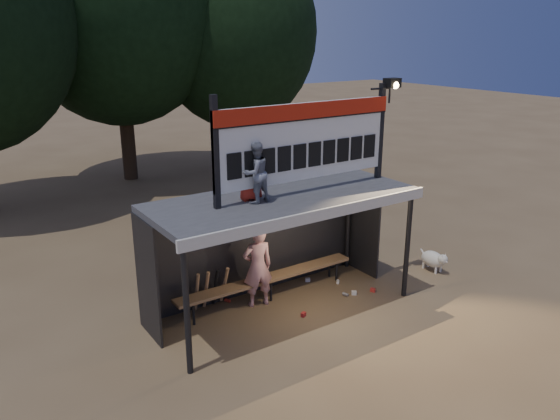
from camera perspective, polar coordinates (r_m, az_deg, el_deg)
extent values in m
plane|color=brown|center=(10.85, 0.31, -10.32)|extent=(80.00, 80.00, 0.00)
imported|color=silver|center=(10.67, -2.36, -5.93)|extent=(0.67, 0.50, 1.64)
imported|color=slate|center=(9.43, -2.56, 3.90)|extent=(0.57, 0.48, 1.07)
imported|color=maroon|center=(9.58, -3.15, 4.27)|extent=(0.59, 0.43, 1.12)
cube|color=#39393B|center=(9.98, 0.33, 1.18)|extent=(5.00, 2.00, 0.12)
cube|color=silver|center=(9.20, 3.91, -0.59)|extent=(5.10, 0.06, 0.20)
cylinder|color=black|center=(8.61, -9.72, -10.33)|extent=(0.10, 0.10, 2.20)
cylinder|color=black|center=(11.22, 13.17, -3.65)|extent=(0.10, 0.10, 2.20)
cylinder|color=black|center=(10.13, -14.00, -6.13)|extent=(0.10, 0.10, 2.20)
cylinder|color=black|center=(12.42, 7.15, -1.16)|extent=(0.10, 0.10, 2.20)
cube|color=black|center=(11.15, -2.58, -3.30)|extent=(5.00, 0.04, 2.20)
cube|color=black|center=(9.75, -13.72, -7.08)|extent=(0.04, 1.00, 2.20)
cube|color=black|center=(12.20, 8.73, -1.59)|extent=(0.04, 1.00, 2.20)
cylinder|color=black|center=(10.82, -2.66, 1.89)|extent=(5.00, 0.06, 0.06)
cube|color=black|center=(9.06, -6.77, 5.91)|extent=(0.10, 0.10, 1.90)
cube|color=black|center=(11.21, 10.42, 8.06)|extent=(0.10, 0.10, 1.90)
cube|color=silver|center=(10.02, 2.72, 7.18)|extent=(3.80, 0.08, 1.40)
cube|color=#AA1C0C|center=(9.89, 2.95, 10.32)|extent=(3.80, 0.04, 0.28)
cube|color=black|center=(9.91, 2.95, 9.46)|extent=(3.80, 0.02, 0.03)
cube|color=black|center=(9.21, -4.80, 4.59)|extent=(0.27, 0.03, 0.45)
cube|color=black|center=(9.38, -2.98, 4.87)|extent=(0.27, 0.03, 0.45)
cube|color=black|center=(9.56, -1.23, 5.13)|extent=(0.27, 0.03, 0.45)
cube|color=black|center=(9.74, 0.46, 5.38)|extent=(0.27, 0.03, 0.45)
cube|color=black|center=(9.93, 2.08, 5.62)|extent=(0.27, 0.03, 0.45)
cube|color=black|center=(10.13, 3.65, 5.84)|extent=(0.27, 0.03, 0.45)
cube|color=black|center=(10.34, 5.15, 6.05)|extent=(0.27, 0.03, 0.45)
cube|color=black|center=(10.55, 6.60, 6.25)|extent=(0.27, 0.03, 0.45)
cube|color=black|center=(10.77, 7.99, 6.44)|extent=(0.27, 0.03, 0.45)
cube|color=black|center=(11.00, 9.32, 6.61)|extent=(0.27, 0.03, 0.45)
cylinder|color=black|center=(11.06, 10.48, 12.38)|extent=(0.50, 0.04, 0.04)
cylinder|color=black|center=(11.25, 11.37, 11.65)|extent=(0.04, 0.04, 0.30)
cube|color=black|center=(11.19, 11.64, 12.89)|extent=(0.30, 0.22, 0.18)
sphere|color=#FFD88C|center=(11.13, 11.96, 12.64)|extent=(0.14, 0.14, 0.14)
cube|color=olive|center=(11.06, -1.30, -7.14)|extent=(4.00, 0.35, 0.06)
cylinder|color=black|center=(10.34, -9.01, -10.66)|extent=(0.05, 0.05, 0.45)
cylinder|color=black|center=(10.54, -9.58, -10.12)|extent=(0.05, 0.05, 0.45)
cylinder|color=black|center=(11.06, -0.96, -8.42)|extent=(0.05, 0.05, 0.45)
cylinder|color=black|center=(11.25, -1.63, -7.96)|extent=(0.05, 0.05, 0.45)
cylinder|color=black|center=(11.98, 5.91, -6.35)|extent=(0.05, 0.05, 0.45)
cylinder|color=black|center=(12.15, 5.19, -5.97)|extent=(0.05, 0.05, 0.45)
cylinder|color=#2F2014|center=(20.64, -15.76, 8.82)|extent=(0.50, 0.50, 4.18)
ellipsoid|color=black|center=(20.44, -16.78, 20.18)|extent=(7.22, 7.22, 8.36)
cylinder|color=#2F2115|center=(21.39, -4.51, 8.84)|extent=(0.50, 0.50, 3.52)
ellipsoid|color=black|center=(21.12, -4.75, 18.09)|extent=(6.08, 6.08, 7.04)
ellipsoid|color=beige|center=(12.88, 15.66, -4.96)|extent=(0.36, 0.58, 0.36)
sphere|color=beige|center=(12.68, 16.64, -4.97)|extent=(0.22, 0.22, 0.22)
cone|color=beige|center=(12.63, 16.98, -5.20)|extent=(0.10, 0.10, 0.10)
cone|color=beige|center=(12.60, 16.61, -4.64)|extent=(0.06, 0.06, 0.07)
cone|color=silver|center=(12.67, 16.90, -4.53)|extent=(0.06, 0.06, 0.07)
cylinder|color=silver|center=(12.79, 15.96, -6.04)|extent=(0.05, 0.05, 0.18)
cylinder|color=beige|center=(12.90, 16.43, -5.86)|extent=(0.05, 0.05, 0.18)
cylinder|color=silver|center=(13.00, 14.76, -5.53)|extent=(0.05, 0.05, 0.18)
cylinder|color=silver|center=(13.11, 15.23, -5.36)|extent=(0.05, 0.05, 0.18)
cylinder|color=silver|center=(13.03, 14.69, -4.27)|extent=(0.04, 0.16, 0.14)
cylinder|color=#986E47|center=(10.66, -8.69, -8.49)|extent=(0.06, 0.27, 0.84)
cylinder|color=#A1724B|center=(10.74, -7.72, -8.24)|extent=(0.08, 0.30, 0.83)
cylinder|color=black|center=(10.82, -6.77, -7.99)|extent=(0.07, 0.33, 0.83)
cylinder|color=#A4774C|center=(10.90, -5.82, -7.75)|extent=(0.08, 0.35, 0.82)
cube|color=#AF221E|center=(10.59, 2.46, -10.85)|extent=(0.12, 0.11, 0.08)
cylinder|color=#A6A6AB|center=(11.42, 6.85, -8.74)|extent=(0.10, 0.13, 0.07)
cube|color=silver|center=(11.49, 7.74, -8.57)|extent=(0.12, 0.12, 0.08)
cylinder|color=#A6291C|center=(11.14, -5.50, -9.39)|extent=(0.11, 0.14, 0.07)
cube|color=#B0B0B5|center=(11.96, 2.90, -7.29)|extent=(0.12, 0.11, 0.08)
cylinder|color=silver|center=(11.93, 6.06, -7.47)|extent=(0.13, 0.13, 0.07)
cube|color=#AE261D|center=(11.67, 9.68, -8.24)|extent=(0.11, 0.12, 0.08)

